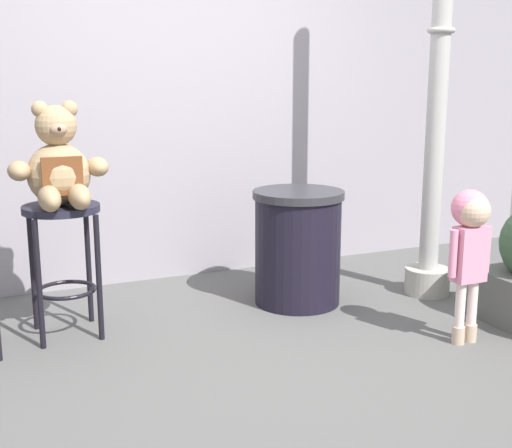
# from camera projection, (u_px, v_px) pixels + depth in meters

# --- Properties ---
(ground_plane) EXTENTS (24.00, 24.00, 0.00)m
(ground_plane) POSITION_uv_depth(u_px,v_px,m) (273.00, 361.00, 3.54)
(ground_plane) COLOR #575654
(building_wall) EXTENTS (6.52, 0.30, 3.13)m
(building_wall) POSITION_uv_depth(u_px,v_px,m) (165.00, 63.00, 4.86)
(building_wall) COLOR #989098
(building_wall) RESTS_ON ground_plane
(bar_stool_with_teddy) EXTENTS (0.43, 0.43, 0.76)m
(bar_stool_with_teddy) POSITION_uv_depth(u_px,v_px,m) (63.00, 241.00, 3.79)
(bar_stool_with_teddy) COLOR #212030
(bar_stool_with_teddy) RESTS_ON ground_plane
(teddy_bear) EXTENTS (0.54, 0.48, 0.58)m
(teddy_bear) POSITION_uv_depth(u_px,v_px,m) (59.00, 168.00, 3.68)
(teddy_bear) COLOR tan
(teddy_bear) RESTS_ON bar_stool_with_teddy
(child_walking) EXTENTS (0.28, 0.22, 0.87)m
(child_walking) POSITION_uv_depth(u_px,v_px,m) (470.00, 233.00, 3.66)
(child_walking) COLOR #C4AA90
(child_walking) RESTS_ON ground_plane
(trash_bin) EXTENTS (0.59, 0.59, 0.75)m
(trash_bin) POSITION_uv_depth(u_px,v_px,m) (298.00, 247.00, 4.39)
(trash_bin) COLOR black
(trash_bin) RESTS_ON ground_plane
(lamppost) EXTENTS (0.31, 0.31, 3.04)m
(lamppost) POSITION_uv_depth(u_px,v_px,m) (436.00, 115.00, 4.39)
(lamppost) COLOR #A7A398
(lamppost) RESTS_ON ground_plane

